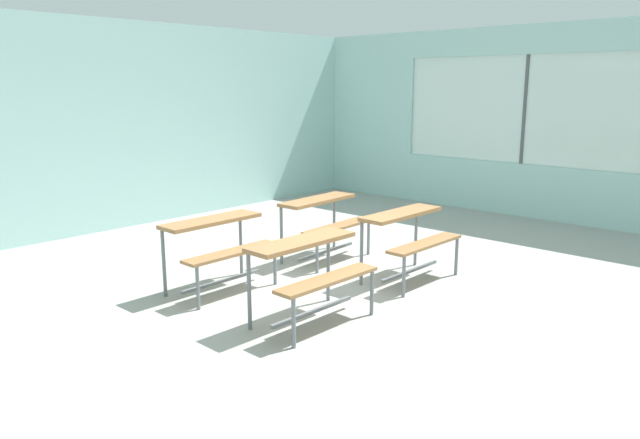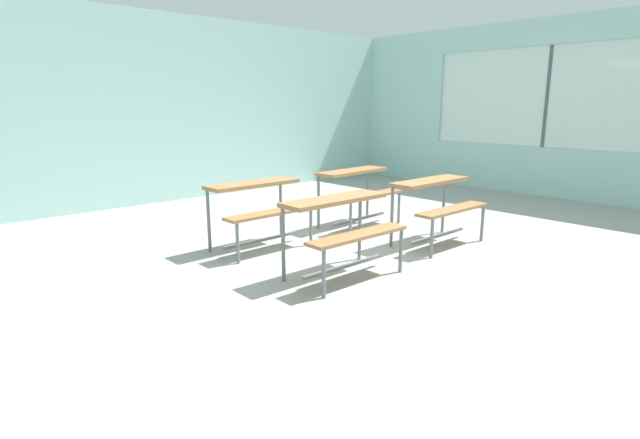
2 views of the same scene
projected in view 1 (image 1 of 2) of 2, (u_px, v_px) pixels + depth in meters
ground at (342, 303)px, 5.98m from camera, size 10.00×9.00×0.05m
wall_back at (104, 127)px, 8.63m from camera, size 10.00×0.12×3.00m
wall_right at (564, 128)px, 9.17m from camera, size 0.12×9.00×3.00m
desk_bench_r0c0 at (310, 261)px, 5.34m from camera, size 1.11×0.61×0.74m
desk_bench_r0c1 at (409, 229)px, 6.51m from camera, size 1.11×0.60×0.74m
desk_bench_r1c0 at (219, 237)px, 6.17m from camera, size 1.10×0.59×0.74m
desk_bench_r1c1 at (325, 214)px, 7.29m from camera, size 1.13×0.64×0.74m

